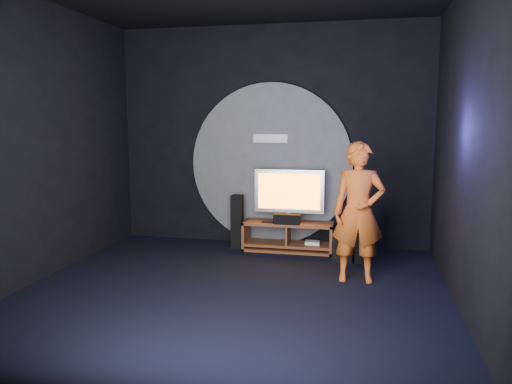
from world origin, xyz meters
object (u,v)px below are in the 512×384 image
Objects in this scene: media_console at (289,238)px; subwoofer at (342,250)px; tv at (289,193)px; tower_speaker_left at (237,222)px; player at (359,212)px; tower_speaker_right at (361,233)px.

media_console is 4.34× the size of subwoofer.
tv is at bearing 152.02° from subwoofer.
player reaches higher than tower_speaker_left.
player is at bearing -92.80° from tower_speaker_right.
subwoofer is 1.16m from player.
tower_speaker_right is (1.11, -0.49, -0.47)m from tv.
media_console is 1.79m from player.
tv is at bearing 156.29° from tower_speaker_right.
tv is 1.21m from subwoofer.
player is (1.07, -1.33, -0.02)m from tv.
tower_speaker_right is 0.37m from subwoofer.
media_console reaches higher than subwoofer.
tv is 3.38× the size of subwoofer.
media_console is 0.70m from tv.
tower_speaker_left is 1.97m from tower_speaker_right.
media_console is at bearing 0.21° from tower_speaker_left.
tv is 1.71m from player.
tower_speaker_left is at bearing 167.08° from subwoofer.
tower_speaker_right is at bearing -12.24° from tower_speaker_left.
tower_speaker_left is at bearing 167.76° from tower_speaker_right.
tower_speaker_left is 1.00× the size of tower_speaker_right.
player reaches higher than media_console.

